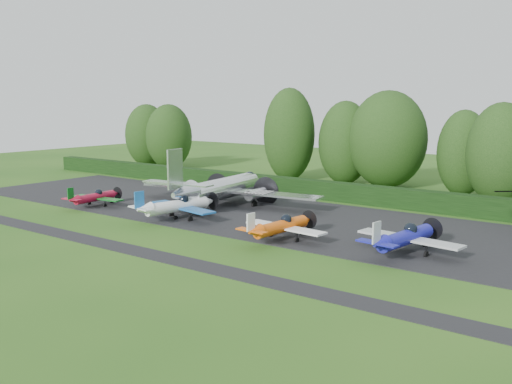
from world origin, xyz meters
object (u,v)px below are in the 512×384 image
Objects in this scene: transport_plane at (221,188)px; light_plane_white at (178,206)px; light_plane_red at (95,197)px; light_plane_blue at (406,237)px; light_plane_orange at (281,226)px.

light_plane_white is (1.06, -7.31, -0.57)m from transport_plane.
light_plane_white is at bearing -74.72° from transport_plane.
light_plane_red is 0.80× the size of light_plane_blue.
light_plane_red is at bearing 175.02° from light_plane_blue.
light_plane_white is at bearing 175.21° from light_plane_blue.
light_plane_white is 21.15m from light_plane_blue.
light_plane_orange is at bearing -15.50° from light_plane_white.
light_plane_blue reaches higher than light_plane_red.
light_plane_white is 11.96m from light_plane_orange.
light_plane_orange is (12.98, -8.21, -0.72)m from transport_plane.
light_plane_white is 1.03× the size of light_plane_blue.
light_plane_red is 23.16m from light_plane_orange.
transport_plane is 2.47× the size of light_plane_white.
light_plane_red is 11.24m from light_plane_white.
light_plane_white reaches higher than light_plane_orange.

